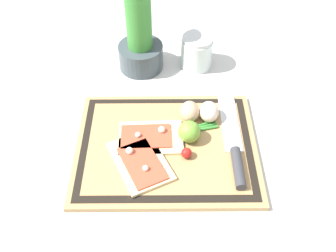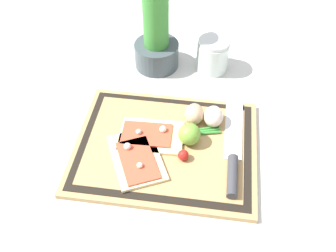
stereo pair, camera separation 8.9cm
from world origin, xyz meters
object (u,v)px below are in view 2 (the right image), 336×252
sauce_jar (212,57)px  knife (233,160)px  pizza_slice_far (150,135)px  herb_pot (156,38)px  cherry_tomato_red (183,155)px  lime (189,134)px  egg_brown (194,114)px  egg_pink (213,116)px  pizza_slice_near (136,158)px

sauce_jar → knife: bearing=-78.8°
pizza_slice_far → herb_pot: (-0.03, 0.28, 0.07)m
cherry_tomato_red → lime: bearing=81.4°
lime → cherry_tomato_red: 0.05m
egg_brown → herb_pot: (-0.12, 0.22, 0.05)m
egg_pink → pizza_slice_near: bearing=-139.8°
pizza_slice_near → herb_pot: (-0.01, 0.35, 0.07)m
pizza_slice_far → egg_brown: (0.09, 0.06, 0.02)m
cherry_tomato_red → sauce_jar: sauce_jar is taller
knife → lime: lime is taller
pizza_slice_far → lime: lime is taller
knife → egg_brown: egg_brown is taller
egg_brown → sauce_jar: sauce_jar is taller
knife → sauce_jar: (-0.07, 0.33, 0.02)m
pizza_slice_far → egg_pink: egg_pink is taller
lime → egg_brown: bearing=86.3°
pizza_slice_near → cherry_tomato_red: 0.10m
lime → sauce_jar: bearing=83.5°
knife → herb_pot: bearing=123.5°
egg_pink → cherry_tomato_red: size_ratio=2.28×
cherry_tomato_red → sauce_jar: (0.04, 0.34, 0.01)m
pizza_slice_far → lime: 0.09m
pizza_slice_far → pizza_slice_near: bearing=-105.4°
lime → herb_pot: size_ratio=0.20×
lime → sauce_jar: size_ratio=0.55×
egg_pink → herb_pot: (-0.17, 0.22, 0.05)m
pizza_slice_near → knife: pizza_slice_near is taller
lime → cherry_tomato_red: bearing=-98.6°
knife → cherry_tomato_red: cherry_tomato_red is taller
knife → egg_pink: egg_pink is taller
egg_brown → lime: bearing=-93.7°
egg_pink → pizza_slice_far: bearing=-155.3°
pizza_slice_far → knife: bearing=-14.5°
knife → egg_pink: (-0.05, 0.11, 0.01)m
herb_pot → sauce_jar: 0.16m
egg_brown → pizza_slice_far: bearing=-145.1°
sauce_jar → egg_pink: bearing=-85.7°
cherry_tomato_red → pizza_slice_far: bearing=147.3°
pizza_slice_near → egg_brown: (0.11, 0.13, 0.02)m
knife → cherry_tomato_red: 0.11m
knife → pizza_slice_far: bearing=165.5°
lime → pizza_slice_far: bearing=178.9°
cherry_tomato_red → egg_pink: bearing=63.8°
pizza_slice_near → egg_pink: size_ratio=3.33×
knife → egg_brown: bearing=129.9°
pizza_slice_near → egg_pink: 0.20m
egg_pink → knife: bearing=-66.0°
knife → sauce_jar: sauce_jar is taller
egg_pink → sauce_jar: size_ratio=0.60×
pizza_slice_far → egg_pink: bearing=24.7°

